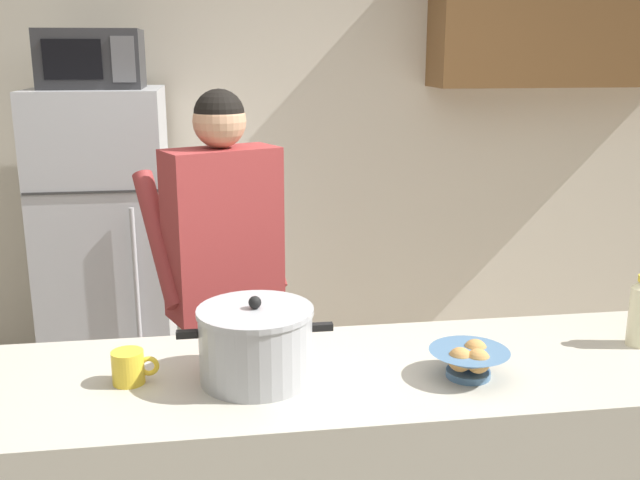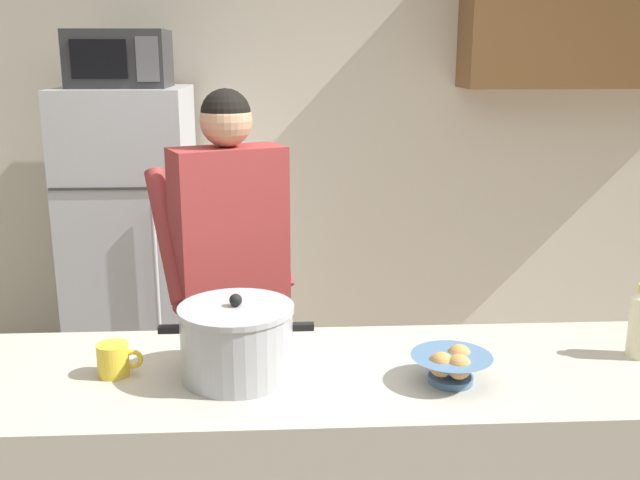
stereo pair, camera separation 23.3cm
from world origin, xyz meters
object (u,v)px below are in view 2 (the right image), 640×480
Objects in this scene: microwave at (120,59)px; coffee_mug at (114,359)px; cooking_pot at (237,341)px; bread_bowl at (452,366)px; refrigerator at (133,244)px; person_near_pot at (229,252)px.

microwave is 3.66× the size of coffee_mug.
coffee_mug is at bearing 175.52° from cooking_pot.
cooking_pot reaches higher than bread_bowl.
refrigerator reaches higher than bread_bowl.
cooking_pot is at bearing -84.88° from person_near_pot.
person_near_pot is 12.90× the size of coffee_mug.
refrigerator is at bearing 109.46° from cooking_pot.
refrigerator is at bearing 122.90° from bread_bowl.
coffee_mug is at bearing -80.37° from microwave.
cooking_pot is (0.66, -1.87, 0.20)m from refrigerator.
cooking_pot is at bearing -70.32° from microwave.
refrigerator is 3.76× the size of cooking_pot.
microwave is at bearing 99.63° from coffee_mug.
microwave reaches higher than bread_bowl.
microwave is 2.11m from cooking_pot.
person_near_pot is 7.37× the size of bread_bowl.
coffee_mug is (0.31, -1.85, 0.15)m from refrigerator.
microwave is 1.10× the size of cooking_pot.
bread_bowl is (0.67, -0.91, -0.09)m from person_near_pot.
refrigerator is 2.33m from bread_bowl.
coffee_mug is at bearing 173.72° from bread_bowl.
person_near_pot is 0.86m from coffee_mug.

